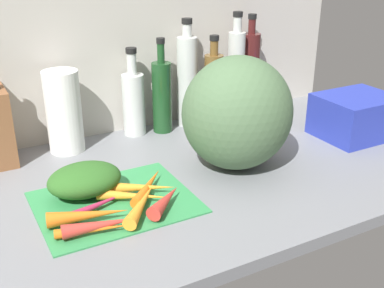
# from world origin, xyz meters

# --- Properties ---
(ground_plane) EXTENTS (1.70, 0.80, 0.03)m
(ground_plane) POSITION_xyz_m (0.00, 0.00, -0.01)
(ground_plane) COLOR slate
(wall_back) EXTENTS (1.70, 0.03, 0.60)m
(wall_back) POSITION_xyz_m (0.00, 0.39, 0.30)
(wall_back) COLOR #BCB7AD
(wall_back) RESTS_ON ground_plane
(cutting_board) EXTENTS (0.36, 0.29, 0.01)m
(cutting_board) POSITION_xyz_m (-0.13, -0.06, 0.00)
(cutting_board) COLOR #338C4C
(cutting_board) RESTS_ON ground_plane
(carrot_0) EXTENTS (0.14, 0.16, 0.03)m
(carrot_0) POSITION_xyz_m (-0.09, -0.13, 0.02)
(carrot_0) COLOR orange
(carrot_0) RESTS_ON cutting_board
(carrot_1) EXTENTS (0.16, 0.12, 0.03)m
(carrot_1) POSITION_xyz_m (-0.10, -0.09, 0.02)
(carrot_1) COLOR orange
(carrot_1) RESTS_ON cutting_board
(carrot_2) EXTENTS (0.17, 0.05, 0.03)m
(carrot_2) POSITION_xyz_m (-0.20, -0.18, 0.02)
(carrot_2) COLOR red
(carrot_2) RESTS_ON cutting_board
(carrot_3) EXTENTS (0.14, 0.12, 0.02)m
(carrot_3) POSITION_xyz_m (-0.18, -0.01, 0.02)
(carrot_3) COLOR #B2264C
(carrot_3) RESTS_ON cutting_board
(carrot_4) EXTENTS (0.17, 0.07, 0.02)m
(carrot_4) POSITION_xyz_m (-0.18, -0.08, 0.02)
(carrot_4) COLOR #B2264C
(carrot_4) RESTS_ON cutting_board
(carrot_5) EXTENTS (0.12, 0.11, 0.03)m
(carrot_5) POSITION_xyz_m (-0.04, -0.15, 0.03)
(carrot_5) COLOR red
(carrot_5) RESTS_ON cutting_board
(carrot_6) EXTENTS (0.17, 0.10, 0.03)m
(carrot_6) POSITION_xyz_m (-0.07, -0.06, 0.02)
(carrot_6) COLOR orange
(carrot_6) RESTS_ON cutting_board
(carrot_7) EXTENTS (0.14, 0.15, 0.03)m
(carrot_7) POSITION_xyz_m (-0.05, -0.06, 0.02)
(carrot_7) COLOR orange
(carrot_7) RESTS_ON cutting_board
(carrot_8) EXTENTS (0.16, 0.06, 0.02)m
(carrot_8) POSITION_xyz_m (-0.22, -0.18, 0.02)
(carrot_8) COLOR orange
(carrot_8) RESTS_ON cutting_board
(carrot_9) EXTENTS (0.18, 0.08, 0.03)m
(carrot_9) POSITION_xyz_m (-0.22, -0.13, 0.03)
(carrot_9) COLOR orange
(carrot_9) RESTS_ON cutting_board
(carrot_greens_pile) EXTENTS (0.18, 0.14, 0.07)m
(carrot_greens_pile) POSITION_xyz_m (-0.18, 0.00, 0.05)
(carrot_greens_pile) COLOR #2D6023
(carrot_greens_pile) RESTS_ON cutting_board
(winter_squash) EXTENTS (0.30, 0.28, 0.30)m
(winter_squash) POSITION_xyz_m (0.23, -0.02, 0.15)
(winter_squash) COLOR #4C6B47
(winter_squash) RESTS_ON ground_plane
(paper_towel_roll) EXTENTS (0.10, 0.10, 0.24)m
(paper_towel_roll) POSITION_xyz_m (-0.15, 0.30, 0.12)
(paper_towel_roll) COLOR white
(paper_towel_roll) RESTS_ON ground_plane
(bottle_0) EXTENTS (0.07, 0.07, 0.27)m
(bottle_0) POSITION_xyz_m (0.07, 0.32, 0.11)
(bottle_0) COLOR silver
(bottle_0) RESTS_ON ground_plane
(bottle_1) EXTENTS (0.06, 0.06, 0.30)m
(bottle_1) POSITION_xyz_m (0.16, 0.30, 0.12)
(bottle_1) COLOR #19421E
(bottle_1) RESTS_ON ground_plane
(bottle_2) EXTENTS (0.07, 0.07, 0.35)m
(bottle_2) POSITION_xyz_m (0.26, 0.32, 0.15)
(bottle_2) COLOR silver
(bottle_2) RESTS_ON ground_plane
(bottle_3) EXTENTS (0.06, 0.06, 0.29)m
(bottle_3) POSITION_xyz_m (0.34, 0.28, 0.12)
(bottle_3) COLOR brown
(bottle_3) RESTS_ON ground_plane
(bottle_4) EXTENTS (0.06, 0.06, 0.36)m
(bottle_4) POSITION_xyz_m (0.44, 0.30, 0.16)
(bottle_4) COLOR silver
(bottle_4) RESTS_ON ground_plane
(bottle_5) EXTENTS (0.06, 0.06, 0.34)m
(bottle_5) POSITION_xyz_m (0.51, 0.32, 0.15)
(bottle_5) COLOR #471919
(bottle_5) RESTS_ON ground_plane
(dish_rack) EXTENTS (0.23, 0.19, 0.13)m
(dish_rack) POSITION_xyz_m (0.67, -0.02, 0.06)
(dish_rack) COLOR #2838AD
(dish_rack) RESTS_ON ground_plane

